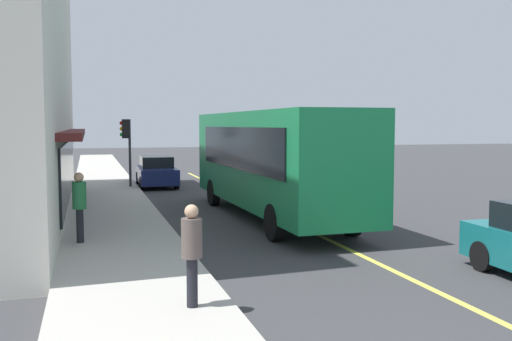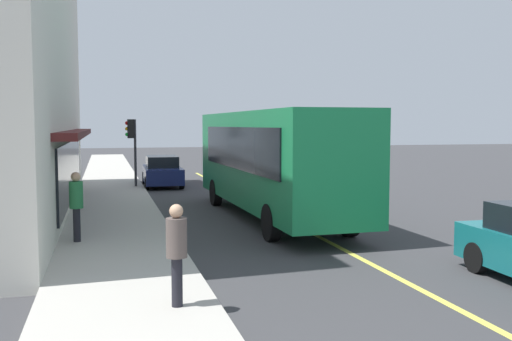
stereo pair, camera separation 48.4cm
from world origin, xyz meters
name	(u,v)px [view 2 (the right image)]	position (x,y,z in m)	size (l,w,h in m)	color
ground	(280,216)	(0.00, 0.00, 0.00)	(120.00, 120.00, 0.00)	#38383A
sidewalk	(116,221)	(0.00, 5.38, 0.07)	(80.00, 2.99, 0.15)	#B2ADA3
lane_centre_stripe	(280,216)	(0.00, 0.00, 0.00)	(36.00, 0.16, 0.01)	#D8D14C
bus	(271,158)	(-0.26, 0.37, 1.99)	(11.18, 2.78, 3.50)	#197F47
traffic_light	(132,136)	(9.59, 4.41, 2.53)	(0.30, 0.52, 3.20)	#2D2D33
car_navy	(162,171)	(10.65, 2.88, 0.74)	(4.34, 1.95, 1.52)	navy
car_maroon	(242,167)	(12.62, -1.75, 0.74)	(4.34, 1.93, 1.52)	maroon
pedestrian_mid_block	(76,200)	(-3.35, 6.39, 1.21)	(0.34, 0.34, 1.76)	black
pedestrian_near_storefront	(177,245)	(-9.14, 4.59, 1.15)	(0.34, 0.34, 1.67)	black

